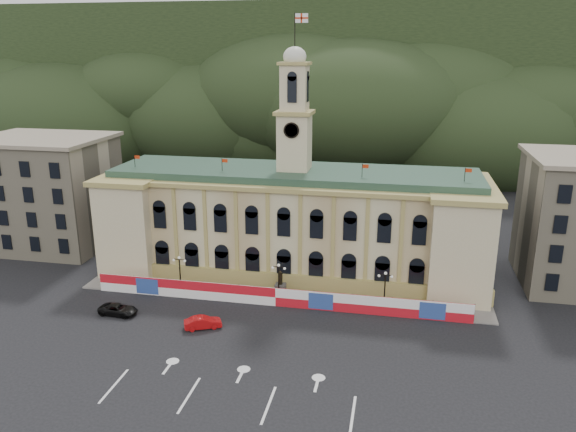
% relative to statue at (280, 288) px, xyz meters
% --- Properties ---
extents(ground, '(260.00, 260.00, 0.00)m').
position_rel_statue_xyz_m(ground, '(0.00, -18.00, -1.19)').
color(ground, black).
rests_on(ground, ground).
extents(lane_markings, '(26.00, 10.00, 0.02)m').
position_rel_statue_xyz_m(lane_markings, '(0.00, -23.00, -1.18)').
color(lane_markings, white).
rests_on(lane_markings, ground).
extents(hill_ridge, '(230.00, 80.00, 64.00)m').
position_rel_statue_xyz_m(hill_ridge, '(0.03, 103.99, 18.30)').
color(hill_ridge, black).
rests_on(hill_ridge, ground).
extents(city_hall, '(56.20, 17.60, 37.10)m').
position_rel_statue_xyz_m(city_hall, '(0.00, 9.63, 6.66)').
color(city_hall, beige).
rests_on(city_hall, ground).
extents(side_building_left, '(21.00, 17.00, 18.60)m').
position_rel_statue_xyz_m(side_building_left, '(-43.00, 12.93, 8.14)').
color(side_building_left, tan).
rests_on(side_building_left, ground).
extents(hoarding_fence, '(50.00, 0.44, 2.50)m').
position_rel_statue_xyz_m(hoarding_fence, '(0.06, -2.93, 0.06)').
color(hoarding_fence, red).
rests_on(hoarding_fence, ground).
extents(pavement, '(56.00, 5.50, 0.16)m').
position_rel_statue_xyz_m(pavement, '(0.00, -0.25, -1.11)').
color(pavement, slate).
rests_on(pavement, ground).
extents(statue, '(1.40, 1.40, 3.72)m').
position_rel_statue_xyz_m(statue, '(0.00, 0.00, 0.00)').
color(statue, '#595651').
rests_on(statue, ground).
extents(lamp_left, '(1.96, 0.44, 5.15)m').
position_rel_statue_xyz_m(lamp_left, '(-14.00, -1.00, 1.89)').
color(lamp_left, black).
rests_on(lamp_left, ground).
extents(lamp_center, '(1.96, 0.44, 5.15)m').
position_rel_statue_xyz_m(lamp_center, '(0.00, -1.00, 1.89)').
color(lamp_center, black).
rests_on(lamp_center, ground).
extents(lamp_right, '(1.96, 0.44, 5.15)m').
position_rel_statue_xyz_m(lamp_right, '(14.00, -1.00, 1.89)').
color(lamp_right, black).
rests_on(lamp_right, ground).
extents(red_sedan, '(5.01, 5.70, 1.48)m').
position_rel_statue_xyz_m(red_sedan, '(-7.29, -10.71, -0.45)').
color(red_sedan, '#AC0C0E').
rests_on(red_sedan, ground).
extents(black_suv, '(2.81, 5.20, 1.38)m').
position_rel_statue_xyz_m(black_suv, '(-19.09, -9.38, -0.50)').
color(black_suv, black).
rests_on(black_suv, ground).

